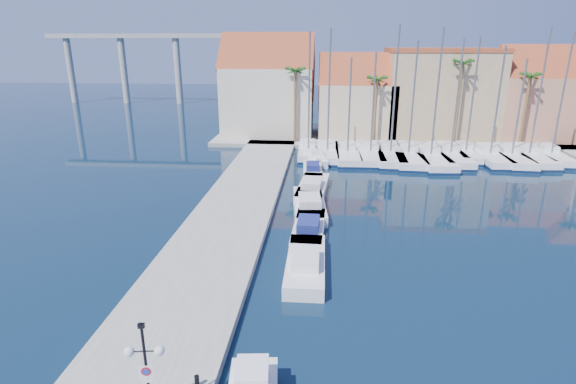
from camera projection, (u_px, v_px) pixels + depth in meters
ground at (371, 374)px, 18.04m from camera, size 260.00×260.00×0.00m
quay_west at (224, 229)px, 31.44m from camera, size 6.00×77.00×0.50m
shore_north at (412, 136)px, 62.53m from camera, size 54.00×16.00×0.50m
lamp_post at (145, 358)px, 14.41m from camera, size 1.29×0.48×3.83m
bollard at (197, 381)px, 16.64m from camera, size 0.18×0.18×0.45m
motorboat_west_0 at (306, 264)px, 25.93m from camera, size 2.22×6.83×1.40m
motorboat_west_1 at (309, 229)px, 30.81m from camera, size 2.25×6.44×1.40m
motorboat_west_2 at (309, 205)px, 35.38m from camera, size 3.01×7.56×1.40m
motorboat_west_3 at (313, 187)px, 39.60m from camera, size 2.94×7.48×1.40m
motorboat_west_4 at (313, 171)px, 44.77m from camera, size 2.13×5.83×1.40m
motorboat_west_5 at (317, 157)px, 49.97m from camera, size 2.60×6.42×1.40m
motorboat_west_6 at (317, 149)px, 53.98m from camera, size 2.00×5.55×1.40m
sailboat_0 at (308, 150)px, 52.67m from camera, size 2.59×8.82×13.81m
sailboat_1 at (327, 152)px, 52.17m from camera, size 2.63×9.83×14.11m
sailboat_2 at (347, 153)px, 51.50m from camera, size 3.00×10.11×11.17m
sailboat_3 at (370, 153)px, 51.52m from camera, size 2.76×10.43×11.68m
sailboat_4 at (390, 154)px, 51.27m from camera, size 3.46×11.27×14.44m
sailboat_5 at (407, 155)px, 50.96m from camera, size 3.61×11.99×12.84m
sailboat_6 at (429, 156)px, 50.23m from camera, size 3.80×12.05×14.13m
sailboat_7 at (449, 154)px, 51.03m from camera, size 3.03×11.05×13.07m
sailboat_8 at (465, 152)px, 51.66m from camera, size 2.63×8.39×13.28m
sailboat_9 at (488, 155)px, 50.54m from camera, size 2.71×10.02×12.38m
sailboat_10 at (510, 156)px, 50.31m from camera, size 3.27×10.63×11.11m
sailboat_11 at (526, 155)px, 50.55m from camera, size 3.28×10.53×14.19m
sailboat_12 at (549, 155)px, 50.68m from camera, size 3.06×9.23×13.69m
building_0 at (269, 90)px, 61.20m from camera, size 12.30×9.00×13.50m
building_1 at (357, 100)px, 60.63m from camera, size 10.30×8.00×11.00m
building_2 at (439, 93)px, 60.39m from camera, size 14.20×10.20×11.50m
building_3 at (534, 97)px, 58.61m from camera, size 10.30×8.00×12.00m
palm_0 at (295, 73)px, 55.35m from camera, size 2.60×2.60×10.15m
palm_1 at (377, 81)px, 54.84m from camera, size 2.60×2.60×9.15m
palm_2 at (463, 66)px, 53.45m from camera, size 2.60×2.60×11.15m
palm_3 at (530, 78)px, 53.25m from camera, size 2.60×2.60×9.65m
viaduct at (153, 54)px, 95.44m from camera, size 48.00×2.20×14.45m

